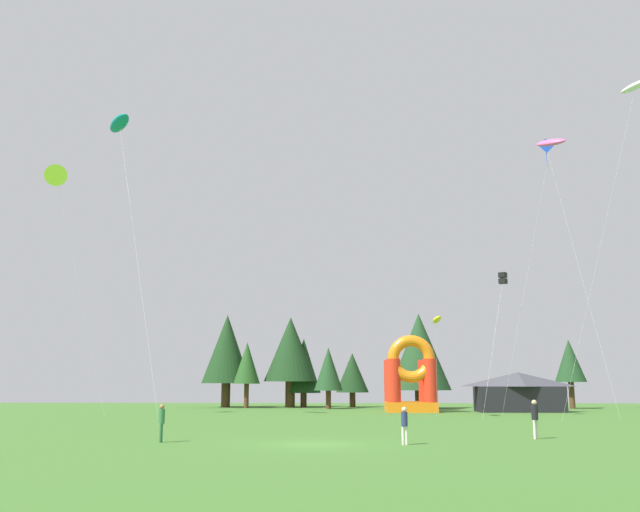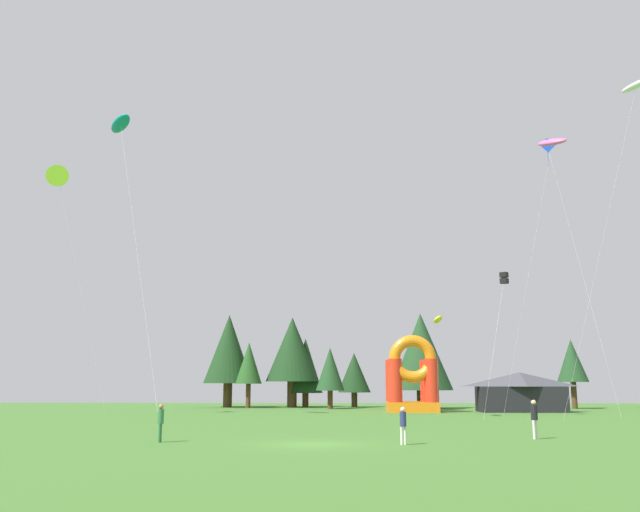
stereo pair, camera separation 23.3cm
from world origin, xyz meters
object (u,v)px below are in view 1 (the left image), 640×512
Objects in this scene: kite_pink_parafoil at (551,143)px; person_left_edge at (404,422)px; kite_teal_parafoil at (119,123)px; kite_lime_delta at (57,177)px; person_near_camera at (535,416)px; kite_black_box at (503,279)px; festival_tent at (519,392)px; kite_yellow_parafoil at (437,320)px; inflatable_red_slide at (410,382)px; kite_blue_diamond at (547,150)px; kite_white_parafoil at (635,87)px; person_far_side at (161,420)px.

person_left_edge is at bearing -122.86° from kite_pink_parafoil.
kite_teal_parafoil reaches higher than person_left_edge.
person_near_camera is (32.69, -19.99, -18.31)m from kite_lime_delta.
kite_black_box reaches higher than festival_tent.
kite_yellow_parafoil is 1.15× the size of inflatable_red_slide.
kite_black_box is at bearing 60.44° from person_left_edge.
festival_tent is (-1.19, 8.57, -20.07)m from kite_blue_diamond.
festival_tent is (9.87, 0.29, -0.88)m from inflatable_red_slide.
kite_lime_delta is 2.67× the size of festival_tent.
inflatable_red_slide is at bearing 143.17° from kite_blue_diamond.
kite_yellow_parafoil is (-11.60, 11.53, -13.98)m from kite_white_parafoil.
festival_tent is (7.07, 30.03, 0.70)m from person_near_camera.
kite_yellow_parafoil is at bearing -168.57° from kite_black_box.
kite_black_box reaches higher than person_near_camera.
kite_teal_parafoil is 34.58m from kite_pink_parafoil.
person_left_edge is 35.95m from festival_tent.
festival_tent is at bearing 97.52° from kite_white_parafoil.
kite_lime_delta is 2.96× the size of inflatable_red_slide.
kite_pink_parafoil reaches higher than inflatable_red_slide.
person_left_edge is 0.88× the size of person_near_camera.
kite_yellow_parafoil is at bearing 6.02° from kite_teal_parafoil.
kite_pink_parafoil is 1.96× the size of kite_black_box.
kite_blue_diamond is at bearing 7.96° from kite_black_box.
kite_lime_delta is 32.79m from person_far_side.
kite_lime_delta reaches higher than inflatable_red_slide.
kite_pink_parafoil is (34.50, 1.80, -1.33)m from kite_teal_parafoil.
kite_blue_diamond is 17.56m from kite_yellow_parafoil.
kite_pink_parafoil is 28.94m from person_near_camera.
kite_white_parafoil is 44.29m from kite_lime_delta.
kite_black_box is at bearing 7.01° from kite_teal_parafoil.
kite_lime_delta reaches higher than kite_yellow_parafoil.
kite_yellow_parafoil is 4.96× the size of person_left_edge.
person_near_camera is (-9.95, -8.20, -20.35)m from kite_white_parafoil.
person_far_side reaches higher than person_left_edge.
kite_yellow_parafoil is at bearing -170.09° from kite_blue_diamond.
kite_white_parafoil is 21.52m from kite_yellow_parafoil.
kite_yellow_parafoil is 1.03× the size of festival_tent.
inflatable_red_slide is (-6.70, 8.89, -8.20)m from kite_black_box.
kite_pink_parafoil is at bearing -86.21° from festival_tent.
kite_teal_parafoil reaches higher than person_far_side.
kite_pink_parafoil is at bearing -1.55° from kite_lime_delta.
person_far_side is at bearing -126.92° from festival_tent.
person_near_camera is 0.26× the size of inflatable_red_slide.
kite_black_box is 13.82m from inflatable_red_slide.
person_far_side is (-25.52, -23.82, -20.85)m from kite_blue_diamond.
inflatable_red_slide reaches higher than festival_tent.
kite_pink_parafoil is at bearing -99.97° from kite_blue_diamond.
kite_yellow_parafoil is at bearing -130.26° from festival_tent.
inflatable_red_slide is (-1.14, 10.01, -4.79)m from kite_yellow_parafoil.
kite_teal_parafoil reaches higher than inflatable_red_slide.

